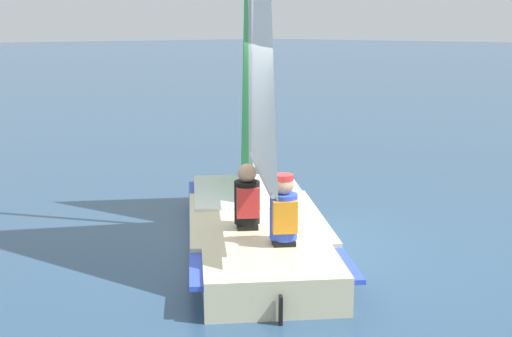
% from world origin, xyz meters
% --- Properties ---
extents(ground_plane, '(260.00, 260.00, 0.00)m').
position_xyz_m(ground_plane, '(0.00, 0.00, 0.00)').
color(ground_plane, '#2D4C6B').
extents(sailboat_main, '(4.34, 3.90, 5.82)m').
position_xyz_m(sailboat_main, '(-0.02, 0.01, 0.81)').
color(sailboat_main, beige).
rests_on(sailboat_main, ground_plane).
extents(sailor_helm, '(0.43, 0.42, 1.16)m').
position_xyz_m(sailor_helm, '(-0.29, 0.42, 0.62)').
color(sailor_helm, black).
rests_on(sailor_helm, ground_plane).
extents(sailor_crew, '(0.43, 0.42, 1.16)m').
position_xyz_m(sailor_crew, '(-0.98, 0.53, 0.63)').
color(sailor_crew, black).
rests_on(sailor_crew, ground_plane).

